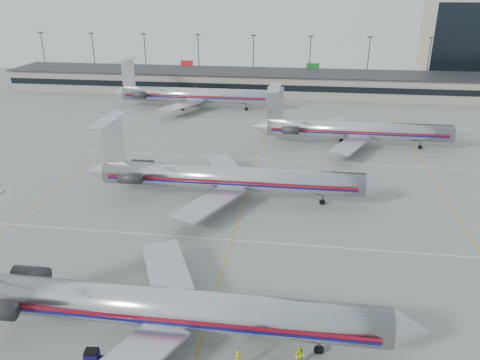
# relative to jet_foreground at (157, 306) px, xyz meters

# --- Properties ---
(ground) EXTENTS (260.00, 260.00, 0.00)m
(ground) POSITION_rel_jet_foreground_xyz_m (3.93, 8.29, -3.42)
(ground) COLOR gray
(ground) RESTS_ON ground
(apron_markings) EXTENTS (160.00, 0.15, 0.02)m
(apron_markings) POSITION_rel_jet_foreground_xyz_m (3.93, 18.29, -3.41)
(apron_markings) COLOR silver
(apron_markings) RESTS_ON ground
(terminal) EXTENTS (162.00, 17.00, 6.25)m
(terminal) POSITION_rel_jet_foreground_xyz_m (3.93, 106.27, -0.26)
(terminal) COLOR gray
(terminal) RESTS_ON ground
(light_mast_row) EXTENTS (163.60, 0.40, 15.28)m
(light_mast_row) POSITION_rel_jet_foreground_xyz_m (3.93, 120.29, 5.16)
(light_mast_row) COLOR #38383D
(light_mast_row) RESTS_ON ground
(distant_building) EXTENTS (30.00, 20.00, 25.00)m
(distant_building) POSITION_rel_jet_foreground_xyz_m (65.93, 136.29, 9.08)
(distant_building) COLOR tan
(distant_building) RESTS_ON ground
(jet_foreground) EXTENTS (45.07, 26.54, 11.80)m
(jet_foreground) POSITION_rel_jet_foreground_xyz_m (0.00, 0.00, 0.00)
(jet_foreground) COLOR silver
(jet_foreground) RESTS_ON ground
(jet_second_row) EXTENTS (45.16, 26.59, 11.82)m
(jet_second_row) POSITION_rel_jet_foreground_xyz_m (0.93, 30.47, 0.01)
(jet_second_row) COLOR silver
(jet_second_row) RESTS_ON ground
(jet_third_row) EXTENTS (42.10, 25.90, 11.51)m
(jet_third_row) POSITION_rel_jet_foreground_xyz_m (21.85, 58.63, -0.08)
(jet_third_row) COLOR silver
(jet_third_row) RESTS_ON ground
(jet_back_row) EXTENTS (45.28, 27.85, 12.38)m
(jet_back_row) POSITION_rel_jet_foreground_xyz_m (-16.82, 84.23, 0.17)
(jet_back_row) COLOR silver
(jet_back_row) RESTS_ON ground
(tug_left) EXTENTS (2.22, 1.32, 1.70)m
(tug_left) POSITION_rel_jet_foreground_xyz_m (-4.27, -4.22, -2.65)
(tug_left) COLOR #0E0B3E
(tug_left) RESTS_ON ground
(belt_loader) EXTENTS (4.76, 2.43, 2.43)m
(belt_loader) POSITION_rel_jet_foreground_xyz_m (9.67, 2.02, -2.77)
(belt_loader) COLOR #A6A6A6
(belt_loader) RESTS_ON ground
(ramp_worker_near) EXTENTS (0.84, 0.77, 1.93)m
(ramp_worker_near) POSITION_rel_jet_foreground_xyz_m (7.75, -2.86, -2.46)
(ramp_worker_near) COLOR #C7E115
(ramp_worker_near) RESTS_ON ground
(ramp_worker_far) EXTENTS (1.10, 0.98, 1.87)m
(ramp_worker_far) POSITION_rel_jet_foreground_xyz_m (12.77, -1.62, -2.49)
(ramp_worker_far) COLOR #D5EA16
(ramp_worker_far) RESTS_ON ground
(cone_left) EXTENTS (0.43, 0.43, 0.54)m
(cone_left) POSITION_rel_jet_foreground_xyz_m (-3.26, -3.19, -3.15)
(cone_left) COLOR #CA5206
(cone_left) RESTS_ON ground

